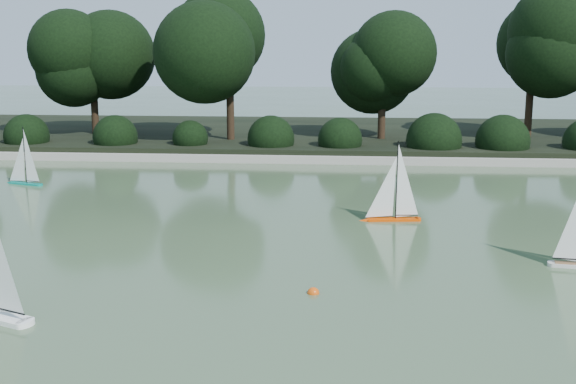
{
  "coord_description": "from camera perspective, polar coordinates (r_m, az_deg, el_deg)",
  "views": [
    {
      "loc": [
        0.08,
        -7.99,
        2.8
      ],
      "look_at": [
        -0.75,
        2.15,
        0.7
      ],
      "focal_mm": 45.0,
      "sensor_mm": 36.0,
      "label": 1
    }
  ],
  "objects": [
    {
      "name": "race_buoy",
      "position": [
        8.32,
        2.01,
        -8.0
      ],
      "size": [
        0.14,
        0.14,
        0.14
      ],
      "primitive_type": "sphere",
      "color": "#E24E0B",
      "rests_on": "ground"
    },
    {
      "name": "sailboat_orange",
      "position": [
        11.69,
        7.94,
        -1.22
      ],
      "size": [
        1.02,
        0.27,
        1.38
      ],
      "color": "#F44501",
      "rests_on": "ground"
    },
    {
      "name": "shrub_hedge",
      "position": [
        18.04,
        4.41,
        4.14
      ],
      "size": [
        29.1,
        1.1,
        1.1
      ],
      "color": "black",
      "rests_on": "ground"
    },
    {
      "name": "sailboat_teal",
      "position": [
        15.55,
        -20.27,
        1.3
      ],
      "size": [
        0.91,
        0.42,
        1.25
      ],
      "color": "#05806F",
      "rests_on": "ground"
    },
    {
      "name": "far_bank",
      "position": [
        21.16,
        4.45,
        4.42
      ],
      "size": [
        40.0,
        8.0,
        0.3
      ],
      "primitive_type": "cube",
      "color": "black",
      "rests_on": "ground"
    },
    {
      "name": "tree_line",
      "position": [
        19.46,
        8.24,
        11.07
      ],
      "size": [
        26.31,
        3.93,
        4.39
      ],
      "color": "black",
      "rests_on": "ground"
    },
    {
      "name": "ground",
      "position": [
        8.47,
        3.9,
        -7.67
      ],
      "size": [
        80.0,
        80.0,
        0.0
      ],
      "primitive_type": "plane",
      "color": "#304529",
      "rests_on": "ground"
    },
    {
      "name": "pond_coping",
      "position": [
        17.2,
        4.37,
        2.56
      ],
      "size": [
        40.0,
        0.35,
        0.18
      ],
      "primitive_type": "cube",
      "color": "gray",
      "rests_on": "ground"
    }
  ]
}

